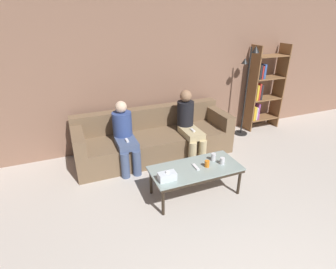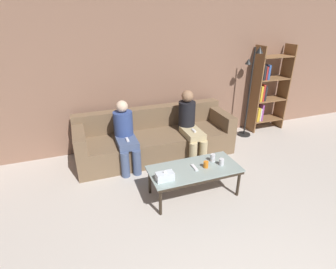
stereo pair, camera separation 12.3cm
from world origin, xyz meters
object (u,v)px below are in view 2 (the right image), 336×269
Objects in this scene: tissue_box at (165,176)px; bookshelf at (266,91)px; standing_lamp at (251,83)px; seated_person_mid_left at (190,124)px; cup_near_left at (222,162)px; cup_near_right at (206,164)px; seated_person_left_end at (125,134)px; game_remote at (194,168)px; coffee_table at (194,171)px; cup_far_center at (213,158)px; couch at (155,139)px.

tissue_box is 0.13× the size of bookshelf.
standing_lamp is (-0.50, -0.14, 0.23)m from bookshelf.
cup_near_left is at bearing -91.16° from seated_person_mid_left.
bookshelf reaches higher than cup_near_right.
cup_near_left is 1.54m from seated_person_left_end.
cup_near_left is 0.38m from game_remote.
seated_person_left_end reaches higher than coffee_table.
standing_lamp is at bearing 14.73° from seated_person_mid_left.
cup_far_center is (0.31, 0.08, 0.09)m from coffee_table.
tissue_box is 3.26m from bookshelf.
coffee_table is 2.83m from bookshelf.
bookshelf is (2.77, 1.67, 0.37)m from tissue_box.
cup_far_center is at bearing -44.18° from seated_person_left_end.
cup_near_right is 0.61m from tissue_box.
bookshelf is (2.32, 1.55, 0.46)m from coffee_table.
cup_far_center reaches higher than game_remote.
game_remote is 2.82m from bookshelf.
seated_person_mid_left is (0.55, -0.24, 0.29)m from couch.
standing_lamp is 1.62× the size of seated_person_left_end.
standing_lamp reaches higher than seated_person_mid_left.
couch is at bearing 77.62° from tissue_box.
standing_lamp is (1.96, 0.14, 0.77)m from couch.
seated_person_left_end reaches higher than couch.
couch is 1.29m from coffee_table.
cup_far_center is at bearing 34.49° from cup_near_right.
couch is 2.11m from standing_lamp.
bookshelf is 2.00m from seated_person_mid_left.
tissue_box is 1.20m from seated_person_left_end.
cup_far_center is (0.46, -1.20, 0.18)m from couch.
standing_lamp is at bearing -164.27° from bookshelf.
cup_near_left is at bearing 4.64° from tissue_box.
cup_near_left reaches higher than game_remote.
tissue_box is 0.20× the size of seated_person_mid_left.
game_remote is at bearing -142.10° from standing_lamp.
cup_near_left is at bearing -134.57° from standing_lamp.
game_remote is at bearing 167.80° from cup_near_right.
cup_near_right is at bearing 176.03° from cup_near_left.
couch is 0.65m from seated_person_left_end.
cup_far_center is at bearing 14.30° from tissue_box.
cup_near_right is at bearing -143.81° from bookshelf.
seated_person_mid_left is at bearing 88.84° from cup_near_left.
seated_person_left_end is 0.95× the size of seated_person_mid_left.
cup_near_left is at bearing -45.96° from seated_person_left_end.
standing_lamp reaches higher than bookshelf.
tissue_box is 1.47× the size of game_remote.
cup_far_center is at bearing -143.67° from bookshelf.
couch is 1.44m from tissue_box.
standing_lamp is at bearing 40.95° from cup_near_right.
seated_person_left_end reaches higher than game_remote.
cup_far_center is at bearing 14.32° from coffee_table.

